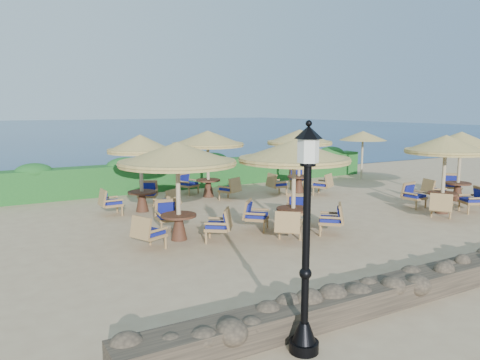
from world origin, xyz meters
TOP-DOWN VIEW (x-y plane):
  - ground at (0.00, 0.00)m, footprint 120.00×120.00m
  - sea at (0.00, 70.00)m, footprint 160.00×160.00m
  - hedge at (0.00, 7.20)m, footprint 18.00×0.90m
  - stone_wall at (0.00, -6.20)m, footprint 15.00×0.65m
  - lamp_post at (-4.80, -6.80)m, footprint 0.44×0.44m
  - extra_parasol at (7.80, 5.20)m, footprint 2.30×2.30m
  - cafe_set_0 at (-4.19, -0.42)m, footprint 3.16×3.16m
  - cafe_set_1 at (-1.03, -1.28)m, footprint 3.19×3.19m
  - cafe_set_2 at (4.81, -1.75)m, footprint 2.76×2.76m
  - cafe_set_3 at (-3.98, 3.46)m, footprint 2.53×2.77m
  - cafe_set_4 at (-0.84, 4.77)m, footprint 2.87×2.87m
  - cafe_set_5 at (2.91, 3.79)m, footprint 2.77×2.77m
  - cafe_set_6 at (7.18, -0.62)m, footprint 2.73×2.72m

SIDE VIEW (x-z plane):
  - ground at x=0.00m, z-range 0.00..0.00m
  - sea at x=0.00m, z-range 0.00..0.00m
  - stone_wall at x=0.00m, z-range 0.00..0.44m
  - hedge at x=0.00m, z-range 0.00..1.20m
  - lamp_post at x=-4.80m, z-range -0.10..3.21m
  - cafe_set_3 at x=-3.98m, z-range 0.42..3.07m
  - cafe_set_6 at x=7.18m, z-range 0.52..3.18m
  - cafe_set_2 at x=4.81m, z-range 0.55..3.20m
  - cafe_set_5 at x=2.91m, z-range 0.57..3.22m
  - cafe_set_1 at x=-1.03m, z-range 0.59..3.24m
  - cafe_set_0 at x=-4.19m, z-range 0.66..3.31m
  - cafe_set_4 at x=-0.84m, z-range 0.70..3.35m
  - extra_parasol at x=7.80m, z-range 0.97..3.37m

